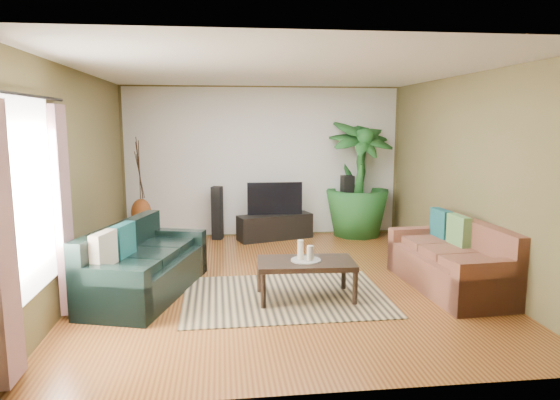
{
  "coord_description": "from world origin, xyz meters",
  "views": [
    {
      "loc": [
        -0.76,
        -6.26,
        2.08
      ],
      "look_at": [
        0.0,
        0.2,
        1.05
      ],
      "focal_mm": 32.0,
      "sensor_mm": 36.0,
      "label": 1
    }
  ],
  "objects": [
    {
      "name": "floor",
      "position": [
        0.0,
        0.0,
        0.0
      ],
      "size": [
        5.5,
        5.5,
        0.0
      ],
      "primitive_type": "plane",
      "color": "brown",
      "rests_on": "ground"
    },
    {
      "name": "ceiling",
      "position": [
        0.0,
        0.0,
        2.7
      ],
      "size": [
        5.5,
        5.5,
        0.0
      ],
      "primitive_type": "plane",
      "rotation": [
        3.14,
        0.0,
        0.0
      ],
      "color": "white",
      "rests_on": "ground"
    },
    {
      "name": "wall_back",
      "position": [
        0.0,
        2.75,
        1.35
      ],
      "size": [
        5.0,
        0.0,
        5.0
      ],
      "primitive_type": "plane",
      "rotation": [
        1.57,
        0.0,
        0.0
      ],
      "color": "brown",
      "rests_on": "ground"
    },
    {
      "name": "wall_front",
      "position": [
        0.0,
        -2.75,
        1.35
      ],
      "size": [
        5.0,
        0.0,
        5.0
      ],
      "primitive_type": "plane",
      "rotation": [
        -1.57,
        0.0,
        0.0
      ],
      "color": "brown",
      "rests_on": "ground"
    },
    {
      "name": "wall_left",
      "position": [
        -2.5,
        0.0,
        1.35
      ],
      "size": [
        0.0,
        5.5,
        5.5
      ],
      "primitive_type": "plane",
      "rotation": [
        1.57,
        0.0,
        1.57
      ],
      "color": "brown",
      "rests_on": "ground"
    },
    {
      "name": "wall_right",
      "position": [
        2.5,
        0.0,
        1.35
      ],
      "size": [
        0.0,
        5.5,
        5.5
      ],
      "primitive_type": "plane",
      "rotation": [
        1.57,
        0.0,
        -1.57
      ],
      "color": "brown",
      "rests_on": "ground"
    },
    {
      "name": "backwall_panel",
      "position": [
        0.0,
        2.74,
        1.35
      ],
      "size": [
        4.9,
        0.0,
        4.9
      ],
      "primitive_type": "plane",
      "rotation": [
        1.57,
        0.0,
        0.0
      ],
      "color": "white",
      "rests_on": "ground"
    },
    {
      "name": "window_pane",
      "position": [
        -2.48,
        -1.6,
        1.4
      ],
      "size": [
        0.0,
        1.8,
        1.8
      ],
      "primitive_type": "plane",
      "rotation": [
        1.57,
        0.0,
        1.57
      ],
      "color": "white",
      "rests_on": "ground"
    },
    {
      "name": "curtain_near",
      "position": [
        -2.43,
        -2.35,
        1.15
      ],
      "size": [
        0.08,
        0.35,
        2.2
      ],
      "primitive_type": "cube",
      "color": "gray",
      "rests_on": "ground"
    },
    {
      "name": "curtain_far",
      "position": [
        -2.43,
        -0.85,
        1.15
      ],
      "size": [
        0.08,
        0.35,
        2.2
      ],
      "primitive_type": "cube",
      "color": "gray",
      "rests_on": "ground"
    },
    {
      "name": "curtain_rod",
      "position": [
        -2.43,
        -1.6,
        2.3
      ],
      "size": [
        0.03,
        1.9,
        0.03
      ],
      "primitive_type": "cylinder",
      "rotation": [
        1.57,
        0.0,
        0.0
      ],
      "color": "black",
      "rests_on": "ground"
    },
    {
      "name": "sofa_left",
      "position": [
        -1.68,
        -0.28,
        0.42
      ],
      "size": [
        1.39,
        2.15,
        0.85
      ],
      "primitive_type": "cube",
      "rotation": [
        0.0,
        0.0,
        1.28
      ],
      "color": "black",
      "rests_on": "floor"
    },
    {
      "name": "sofa_right",
      "position": [
        2.05,
        -0.52,
        0.42
      ],
      "size": [
        0.97,
        1.93,
        0.85
      ],
      "primitive_type": "cube",
      "rotation": [
        0.0,
        0.0,
        -1.5
      ],
      "color": "brown",
      "rests_on": "floor"
    },
    {
      "name": "area_rug",
      "position": [
        -0.03,
        -0.59,
        0.01
      ],
      "size": [
        2.43,
        1.73,
        0.01
      ],
      "primitive_type": "cube",
      "rotation": [
        0.0,
        0.0,
        0.01
      ],
      "color": "tan",
      "rests_on": "floor"
    },
    {
      "name": "coffee_table",
      "position": [
        0.2,
        -0.68,
        0.23
      ],
      "size": [
        1.16,
        0.67,
        0.46
      ],
      "primitive_type": "cube",
      "rotation": [
        0.0,
        0.0,
        -0.05
      ],
      "color": "black",
      "rests_on": "floor"
    },
    {
      "name": "candle_tray",
      "position": [
        0.2,
        -0.68,
        0.47
      ],
      "size": [
        0.35,
        0.35,
        0.02
      ],
      "primitive_type": "cylinder",
      "color": "gray",
      "rests_on": "coffee_table"
    },
    {
      "name": "candle_tall",
      "position": [
        0.14,
        -0.65,
        0.59
      ],
      "size": [
        0.07,
        0.07,
        0.23
      ],
      "primitive_type": "cylinder",
      "color": "white",
      "rests_on": "candle_tray"
    },
    {
      "name": "candle_mid",
      "position": [
        0.24,
        -0.72,
        0.57
      ],
      "size": [
        0.07,
        0.07,
        0.17
      ],
      "primitive_type": "cylinder",
      "color": "beige",
      "rests_on": "candle_tray"
    },
    {
      "name": "candle_short",
      "position": [
        0.27,
        -0.62,
        0.55
      ],
      "size": [
        0.07,
        0.07,
        0.14
      ],
      "primitive_type": "cylinder",
      "color": "beige",
      "rests_on": "candle_tray"
    },
    {
      "name": "tv_stand",
      "position": [
        0.17,
        2.39,
        0.22
      ],
      "size": [
        1.39,
        0.77,
        0.44
      ],
      "primitive_type": "cube",
      "rotation": [
        0.0,
        0.0,
        0.3
      ],
      "color": "black",
      "rests_on": "floor"
    },
    {
      "name": "television",
      "position": [
        0.17,
        2.41,
        0.73
      ],
      "size": [
        0.97,
        0.05,
        0.57
      ],
      "primitive_type": "cube",
      "color": "black",
      "rests_on": "tv_stand"
    },
    {
      "name": "speaker_left",
      "position": [
        -0.85,
        2.5,
        0.47
      ],
      "size": [
        0.22,
        0.23,
        0.94
      ],
      "primitive_type": "cube",
      "rotation": [
        0.0,
        0.0,
        -0.29
      ],
      "color": "black",
      "rests_on": "floor"
    },
    {
      "name": "speaker_right",
      "position": [
        1.5,
        2.5,
        0.55
      ],
      "size": [
        0.22,
        0.24,
        1.11
      ],
      "primitive_type": "cube",
      "rotation": [
        0.0,
        0.0,
        0.1
      ],
      "color": "black",
      "rests_on": "floor"
    },
    {
      "name": "potted_plant",
      "position": [
        1.7,
        2.5,
        1.06
      ],
      "size": [
        1.38,
        1.38,
        2.11
      ],
      "primitive_type": "imported",
      "rotation": [
        0.0,
        0.0,
        0.18
      ],
      "color": "#1C5420",
      "rests_on": "floor"
    },
    {
      "name": "plant_pot",
      "position": [
        1.7,
        2.5,
        0.15
      ],
      "size": [
        0.39,
        0.39,
        0.3
      ],
      "primitive_type": "cylinder",
      "color": "black",
      "rests_on": "floor"
    },
    {
      "name": "pedestal",
      "position": [
        -2.14,
        2.34,
        0.18
      ],
      "size": [
        0.42,
        0.42,
        0.37
      ],
      "primitive_type": "cube",
      "rotation": [
        0.0,
        0.0,
        0.16
      ],
      "color": "#999896",
      "rests_on": "floor"
    },
    {
      "name": "vase",
      "position": [
        -2.14,
        2.34,
        0.54
      ],
      "size": [
        0.34,
        0.34,
        0.47
      ],
      "primitive_type": "ellipsoid",
      "color": "brown",
      "rests_on": "pedestal"
    },
    {
      "name": "side_table",
      "position": [
        -2.21,
        1.04,
        0.23
      ],
      "size": [
        0.56,
        0.56,
        0.47
      ],
      "primitive_type": "cube",
      "rotation": [
        0.0,
        0.0,
        -0.32
      ],
      "color": "brown",
      "rests_on": "floor"
    }
  ]
}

